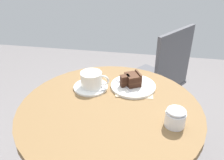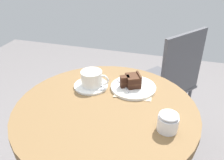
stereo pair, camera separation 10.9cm
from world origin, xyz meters
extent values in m
cylinder|color=brown|center=(0.00, 0.00, 0.69)|extent=(0.76, 0.76, 0.03)
cylinder|color=white|center=(-0.12, 0.14, 0.71)|extent=(0.16, 0.16, 0.01)
cylinder|color=white|center=(-0.11, 0.14, 0.75)|extent=(0.10, 0.10, 0.07)
cylinder|color=#D6B789|center=(-0.11, 0.14, 0.79)|extent=(0.09, 0.09, 0.00)
torus|color=white|center=(-0.05, 0.14, 0.75)|extent=(0.05, 0.01, 0.05)
cube|color=#B7B7BC|center=(-0.07, 0.16, 0.72)|extent=(0.05, 0.08, 0.00)
ellipsoid|color=#B7B7BC|center=(-0.05, 0.11, 0.72)|extent=(0.02, 0.02, 0.00)
cylinder|color=white|center=(0.08, 0.18, 0.72)|extent=(0.21, 0.21, 0.01)
cube|color=#381E14|center=(0.08, 0.18, 0.73)|extent=(0.09, 0.09, 0.02)
cube|color=#381E14|center=(0.04, 0.16, 0.73)|extent=(0.05, 0.05, 0.02)
cube|color=#422314|center=(0.08, 0.18, 0.75)|extent=(0.09, 0.09, 0.01)
cube|color=#422314|center=(0.04, 0.16, 0.75)|extent=(0.05, 0.05, 0.01)
cube|color=#381E14|center=(0.08, 0.18, 0.76)|extent=(0.09, 0.09, 0.02)
cube|color=#381E14|center=(0.04, 0.16, 0.76)|extent=(0.05, 0.05, 0.02)
cube|color=#422314|center=(0.08, 0.18, 0.77)|extent=(0.09, 0.09, 0.01)
cube|color=#422314|center=(0.04, 0.16, 0.77)|extent=(0.05, 0.05, 0.01)
cube|color=#422314|center=(0.10, 0.19, 0.75)|extent=(0.04, 0.06, 0.06)
cube|color=#B7B7BC|center=(0.05, 0.15, 0.72)|extent=(0.07, 0.09, 0.00)
cube|color=#B7B7BC|center=(0.01, 0.20, 0.72)|extent=(0.04, 0.04, 0.00)
cube|color=beige|center=(0.09, 0.17, 0.71)|extent=(0.17, 0.17, 0.00)
cube|color=beige|center=(0.07, 0.16, 0.71)|extent=(0.18, 0.18, 0.00)
cylinder|color=#4C4C51|center=(0.12, 0.97, 0.21)|extent=(0.02, 0.02, 0.41)
cylinder|color=#4C4C51|center=(-0.07, 0.71, 0.21)|extent=(0.02, 0.02, 0.41)
cylinder|color=#4C4C51|center=(0.38, 0.77, 0.21)|extent=(0.02, 0.02, 0.41)
cylinder|color=#4C4C51|center=(0.19, 0.52, 0.21)|extent=(0.02, 0.02, 0.41)
cube|color=#4C4C51|center=(0.16, 0.74, 0.42)|extent=(0.53, 0.53, 0.02)
cube|color=#4C4C51|center=(0.30, 0.64, 0.64)|extent=(0.24, 0.30, 0.42)
cylinder|color=white|center=(0.25, -0.07, 0.74)|extent=(0.08, 0.08, 0.06)
ellipsoid|color=white|center=(0.25, -0.07, 0.77)|extent=(0.07, 0.07, 0.02)
camera|label=1|loc=(0.14, -0.78, 1.29)|focal=38.00mm
camera|label=2|loc=(0.25, -0.75, 1.29)|focal=38.00mm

